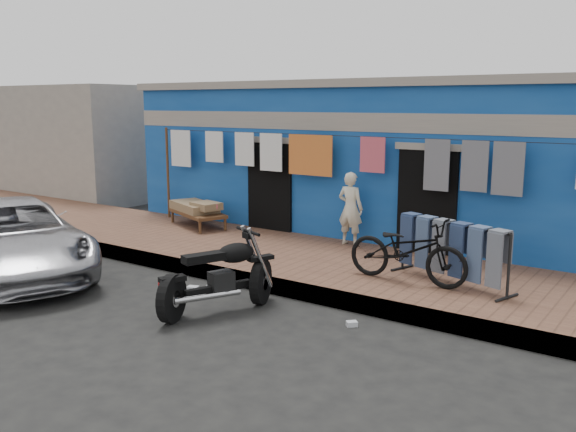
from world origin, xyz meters
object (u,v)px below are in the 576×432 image
(motorcycle, at_px, (218,273))
(charpoy, at_px, (198,214))
(bicycle, at_px, (408,243))
(seated_person, at_px, (350,209))
(jeans_rack, at_px, (452,251))
(car, at_px, (11,237))

(motorcycle, height_order, charpoy, motorcycle)
(bicycle, bearing_deg, charpoy, 76.36)
(seated_person, bearing_deg, jeans_rack, 151.90)
(seated_person, relative_size, bicycle, 0.75)
(car, height_order, seated_person, seated_person)
(charpoy, relative_size, jeans_rack, 0.87)
(car, xyz_separation_m, seated_person, (4.16, 4.35, 0.29))
(bicycle, height_order, jeans_rack, bicycle)
(charpoy, bearing_deg, bicycle, -13.17)
(seated_person, bearing_deg, charpoy, 6.25)
(seated_person, xyz_separation_m, jeans_rack, (2.47, -1.33, -0.21))
(bicycle, bearing_deg, jeans_rack, -60.74)
(motorcycle, relative_size, jeans_rack, 0.90)
(bicycle, distance_m, charpoy, 5.64)
(bicycle, bearing_deg, car, 113.46)
(car, distance_m, jeans_rack, 7.28)
(bicycle, distance_m, jeans_rack, 0.66)
(car, distance_m, charpoy, 4.02)
(motorcycle, bearing_deg, charpoy, 158.13)
(seated_person, xyz_separation_m, bicycle, (1.90, -1.66, -0.10))
(motorcycle, xyz_separation_m, jeans_rack, (2.45, 2.45, 0.17))
(seated_person, xyz_separation_m, charpoy, (-3.58, -0.37, -0.42))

